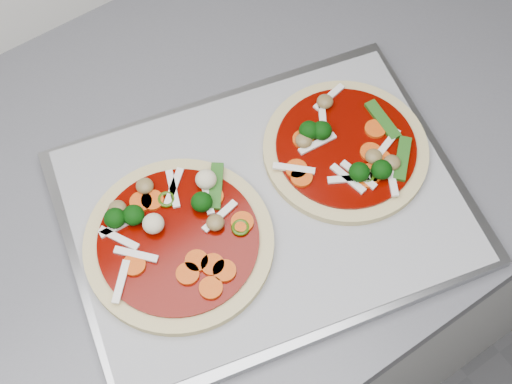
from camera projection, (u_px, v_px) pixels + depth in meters
base_cabinet at (451, 158)px, 1.40m from camera, size 3.60×0.60×0.86m
baking_tray at (265, 208)px, 0.81m from camera, size 0.50×0.42×0.01m
parchment at (265, 205)px, 0.80m from camera, size 0.49×0.40×0.00m
pizza_left at (177, 238)px, 0.77m from camera, size 0.28×0.28×0.04m
pizza_right at (346, 149)px, 0.83m from camera, size 0.25×0.25×0.03m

